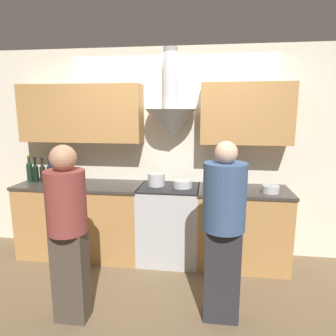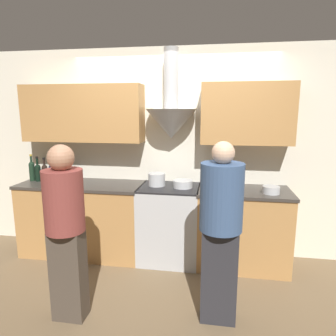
{
  "view_description": "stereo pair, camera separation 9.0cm",
  "coord_description": "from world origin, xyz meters",
  "px_view_note": "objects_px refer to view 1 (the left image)",
  "views": [
    {
      "loc": [
        0.46,
        -3.11,
        1.84
      ],
      "look_at": [
        0.0,
        0.26,
        1.18
      ],
      "focal_mm": 32.0,
      "sensor_mm": 36.0,
      "label": 1
    },
    {
      "loc": [
        0.55,
        -3.09,
        1.84
      ],
      "look_at": [
        0.0,
        0.26,
        1.18
      ],
      "focal_mm": 32.0,
      "sensor_mm": 36.0,
      "label": 2
    }
  ],
  "objects_px": {
    "stove_range": "(169,223)",
    "saucepan": "(271,189)",
    "wine_bottle_0": "(30,171)",
    "orange_fruit": "(233,185)",
    "wine_bottle_2": "(43,173)",
    "person_foreground_left": "(68,227)",
    "wine_bottle_5": "(65,172)",
    "mixing_bowl": "(183,184)",
    "wine_bottle_1": "(36,172)",
    "stock_pot": "(156,179)",
    "person_foreground_right": "(223,226)",
    "wine_bottle_4": "(59,172)",
    "wine_bottle_3": "(50,173)"
  },
  "relations": [
    {
      "from": "wine_bottle_5",
      "to": "person_foreground_left",
      "type": "relative_size",
      "value": 0.21
    },
    {
      "from": "wine_bottle_0",
      "to": "person_foreground_right",
      "type": "relative_size",
      "value": 0.22
    },
    {
      "from": "wine_bottle_2",
      "to": "person_foreground_left",
      "type": "distance_m",
      "value": 1.55
    },
    {
      "from": "wine_bottle_3",
      "to": "person_foreground_left",
      "type": "xyz_separation_m",
      "value": [
        0.82,
        -1.22,
        -0.2
      ]
    },
    {
      "from": "stove_range",
      "to": "person_foreground_right",
      "type": "xyz_separation_m",
      "value": [
        0.6,
        -1.02,
        0.4
      ]
    },
    {
      "from": "wine_bottle_2",
      "to": "person_foreground_right",
      "type": "xyz_separation_m",
      "value": [
        2.23,
        -1.04,
        -0.18
      ]
    },
    {
      "from": "wine_bottle_5",
      "to": "mixing_bowl",
      "type": "distance_m",
      "value": 1.49
    },
    {
      "from": "wine_bottle_5",
      "to": "stock_pot",
      "type": "distance_m",
      "value": 1.17
    },
    {
      "from": "mixing_bowl",
      "to": "person_foreground_left",
      "type": "relative_size",
      "value": 0.15
    },
    {
      "from": "wine_bottle_2",
      "to": "person_foreground_left",
      "type": "height_order",
      "value": "person_foreground_left"
    },
    {
      "from": "wine_bottle_5",
      "to": "orange_fruit",
      "type": "bearing_deg",
      "value": 0.9
    },
    {
      "from": "wine_bottle_4",
      "to": "wine_bottle_1",
      "type": "bearing_deg",
      "value": -176.68
    },
    {
      "from": "wine_bottle_4",
      "to": "person_foreground_right",
      "type": "bearing_deg",
      "value": -27.65
    },
    {
      "from": "orange_fruit",
      "to": "saucepan",
      "type": "bearing_deg",
      "value": -21.66
    },
    {
      "from": "stock_pot",
      "to": "person_foreground_left",
      "type": "bearing_deg",
      "value": -113.66
    },
    {
      "from": "stove_range",
      "to": "person_foreground_right",
      "type": "relative_size",
      "value": 0.58
    },
    {
      "from": "wine_bottle_5",
      "to": "orange_fruit",
      "type": "distance_m",
      "value": 2.09
    },
    {
      "from": "wine_bottle_1",
      "to": "mixing_bowl",
      "type": "relative_size",
      "value": 1.39
    },
    {
      "from": "stove_range",
      "to": "wine_bottle_1",
      "type": "bearing_deg",
      "value": 179.31
    },
    {
      "from": "wine_bottle_5",
      "to": "stock_pot",
      "type": "bearing_deg",
      "value": 0.76
    },
    {
      "from": "wine_bottle_5",
      "to": "saucepan",
      "type": "distance_m",
      "value": 2.49
    },
    {
      "from": "wine_bottle_4",
      "to": "orange_fruit",
      "type": "relative_size",
      "value": 4.97
    },
    {
      "from": "mixing_bowl",
      "to": "wine_bottle_1",
      "type": "bearing_deg",
      "value": 179.32
    },
    {
      "from": "stove_range",
      "to": "wine_bottle_1",
      "type": "distance_m",
      "value": 1.83
    },
    {
      "from": "wine_bottle_3",
      "to": "person_foreground_left",
      "type": "height_order",
      "value": "person_foreground_left"
    },
    {
      "from": "wine_bottle_0",
      "to": "wine_bottle_2",
      "type": "distance_m",
      "value": 0.19
    },
    {
      "from": "stove_range",
      "to": "saucepan",
      "type": "xyz_separation_m",
      "value": [
        1.16,
        -0.1,
        0.5
      ]
    },
    {
      "from": "wine_bottle_0",
      "to": "saucepan",
      "type": "bearing_deg",
      "value": -2.56
    },
    {
      "from": "wine_bottle_3",
      "to": "person_foreground_left",
      "type": "distance_m",
      "value": 1.49
    },
    {
      "from": "orange_fruit",
      "to": "mixing_bowl",
      "type": "bearing_deg",
      "value": -174.71
    },
    {
      "from": "stove_range",
      "to": "wine_bottle_3",
      "type": "distance_m",
      "value": 1.64
    },
    {
      "from": "wine_bottle_3",
      "to": "person_foreground_right",
      "type": "xyz_separation_m",
      "value": [
        2.13,
        -1.04,
        -0.19
      ]
    },
    {
      "from": "stock_pot",
      "to": "orange_fruit",
      "type": "relative_size",
      "value": 2.88
    },
    {
      "from": "stock_pot",
      "to": "wine_bottle_0",
      "type": "bearing_deg",
      "value": -179.71
    },
    {
      "from": "saucepan",
      "to": "mixing_bowl",
      "type": "bearing_deg",
      "value": 174.08
    },
    {
      "from": "orange_fruit",
      "to": "person_foreground_right",
      "type": "distance_m",
      "value": 1.09
    },
    {
      "from": "wine_bottle_1",
      "to": "mixing_bowl",
      "type": "xyz_separation_m",
      "value": [
        1.89,
        -0.02,
        -0.08
      ]
    },
    {
      "from": "wine_bottle_1",
      "to": "stove_range",
      "type": "bearing_deg",
      "value": -0.69
    },
    {
      "from": "saucepan",
      "to": "wine_bottle_1",
      "type": "bearing_deg",
      "value": 177.51
    },
    {
      "from": "stove_range",
      "to": "person_foreground_left",
      "type": "relative_size",
      "value": 0.6
    },
    {
      "from": "wine_bottle_1",
      "to": "wine_bottle_3",
      "type": "xyz_separation_m",
      "value": [
        0.2,
        -0.01,
        0.0
      ]
    },
    {
      "from": "wine_bottle_3",
      "to": "stock_pot",
      "type": "relative_size",
      "value": 1.58
    },
    {
      "from": "person_foreground_left",
      "to": "mixing_bowl",
      "type": "bearing_deg",
      "value": 54.25
    },
    {
      "from": "wine_bottle_1",
      "to": "wine_bottle_3",
      "type": "relative_size",
      "value": 0.99
    },
    {
      "from": "wine_bottle_5",
      "to": "mixing_bowl",
      "type": "bearing_deg",
      "value": -0.86
    },
    {
      "from": "wine_bottle_1",
      "to": "saucepan",
      "type": "height_order",
      "value": "wine_bottle_1"
    },
    {
      "from": "wine_bottle_5",
      "to": "wine_bottle_3",
      "type": "bearing_deg",
      "value": -178.53
    },
    {
      "from": "stove_range",
      "to": "saucepan",
      "type": "height_order",
      "value": "saucepan"
    },
    {
      "from": "wine_bottle_4",
      "to": "saucepan",
      "type": "relative_size",
      "value": 1.9
    },
    {
      "from": "stove_range",
      "to": "wine_bottle_1",
      "type": "xyz_separation_m",
      "value": [
        -1.73,
        0.02,
        0.59
      ]
    }
  ]
}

